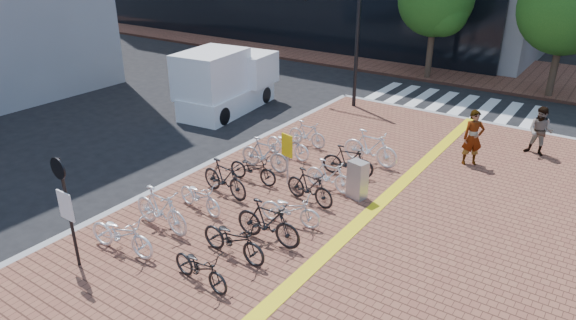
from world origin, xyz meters
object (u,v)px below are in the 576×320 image
Objects in this scene: bike_7 at (307,134)px; bike_12 at (310,187)px; pedestrian_a at (473,138)px; pedestrian_b at (540,131)px; bike_13 at (329,175)px; box_truck at (226,82)px; bike_1 at (161,209)px; traffic_light_pole at (333,20)px; bike_15 at (370,148)px; utility_box at (357,180)px; yellow_sign at (287,150)px; bike_5 at (265,154)px; notice_sign at (65,200)px; bike_4 at (253,169)px; bike_11 at (290,209)px; bike_9 at (233,239)px; bike_8 at (201,267)px; bike_2 at (200,196)px; bike_14 at (348,161)px; bike_6 at (288,144)px; bike_3 at (224,178)px; bike_0 at (122,234)px; bike_10 at (268,222)px.

bike_12 reaches higher than bike_7.
pedestrian_b is at bearing 16.42° from pedestrian_a.
box_truck reaches higher than bike_13.
traffic_light_pole is at bearing 11.94° from bike_1.
utility_box is (0.75, -2.36, -0.02)m from bike_15.
pedestrian_a is 1.15× the size of yellow_sign.
bike_5 is 0.65× the size of notice_sign.
bike_11 is (2.38, -1.43, -0.00)m from bike_4.
bike_1 is at bearing 93.57° from bike_9.
box_truck is (-12.38, -2.13, 0.29)m from pedestrian_b.
box_truck reaches higher than bike_8.
bike_1 is at bearing -127.10° from utility_box.
box_truck is (-5.48, 7.45, 0.70)m from bike_2.
bike_14 is (0.08, 5.49, 0.01)m from bike_9.
bike_14 reaches higher than bike_6.
bike_3 is at bearing 131.16° from bike_13.
bike_6 is 1.13× the size of bike_13.
bike_9 is (2.36, 0.09, -0.09)m from bike_1.
bike_15 reaches higher than bike_5.
bike_14 reaches higher than bike_2.
yellow_sign is (1.19, -0.45, 0.59)m from bike_5.
box_truck is (-5.32, 4.26, 0.61)m from bike_5.
pedestrian_b is 1.05× the size of yellow_sign.
bike_4 is 1.49× the size of utility_box.
bike_15 is (2.59, 1.07, 0.11)m from bike_6.
yellow_sign is at bearing 18.09° from bike_9.
utility_box reaches higher than bike_2.
utility_box is 0.70× the size of yellow_sign.
pedestrian_a reaches higher than bike_3.
bike_4 is at bearing -75.28° from traffic_light_pole.
bike_0 is 1.64m from notice_sign.
bike_0 is 0.99× the size of bike_1.
bike_4 is 0.91× the size of bike_10.
bike_15 is at bearing 107.66° from utility_box.
bike_9 is 3.84m from notice_sign.
bike_11 is at bearing 171.16° from bike_14.
bike_12 is at bearing -146.08° from bike_7.
yellow_sign is (0.94, 0.49, 0.68)m from bike_4.
bike_3 reaches higher than bike_5.
bike_8 is at bearing 172.46° from bike_10.
bike_8 is 0.98× the size of bike_12.
pedestrian_a is at bearing -11.75° from bike_8.
bike_13 is (0.09, 4.30, -0.01)m from bike_9.
bike_3 is 8.38m from box_truck.
bike_10 is at bearing -87.40° from bike_2.
bike_15 reaches higher than bike_13.
bike_5 is 2.70m from bike_14.
bike_2 is 3.09m from bike_12.
bike_0 is at bearing 121.39° from bike_9.
bike_15 is (2.38, 3.27, 0.14)m from bike_4.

